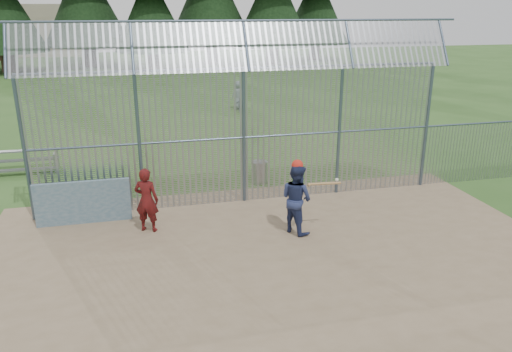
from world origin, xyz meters
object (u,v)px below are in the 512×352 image
object	(u,v)px
trash_can	(259,172)
bleacher	(15,162)
onlooker	(147,200)
dugout_wall	(83,202)
batter	(296,199)

from	to	relation	value
trash_can	bleacher	bearing A→B (deg)	159.43
bleacher	onlooker	bearing A→B (deg)	-54.18
dugout_wall	trash_can	bearing A→B (deg)	21.43
dugout_wall	bleacher	distance (m)	5.92
dugout_wall	batter	distance (m)	5.76
dugout_wall	batter	xyz separation A→B (m)	(5.44, -1.88, 0.32)
batter	bleacher	distance (m)	10.87
batter	trash_can	xyz separation A→B (m)	(0.03, 4.03, -0.56)
trash_can	dugout_wall	bearing A→B (deg)	-158.57
batter	trash_can	bearing A→B (deg)	-29.40
dugout_wall	bleacher	xyz separation A→B (m)	(-2.77, 5.23, -0.21)
bleacher	batter	bearing A→B (deg)	-40.94
onlooker	trash_can	distance (m)	4.90
trash_can	bleacher	world-z (taller)	trash_can
dugout_wall	onlooker	xyz separation A→B (m)	(1.67, -0.91, 0.26)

